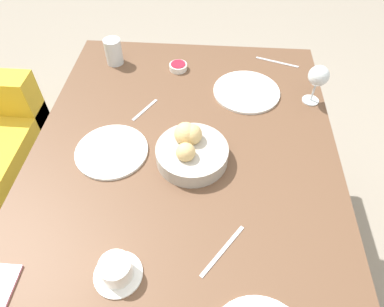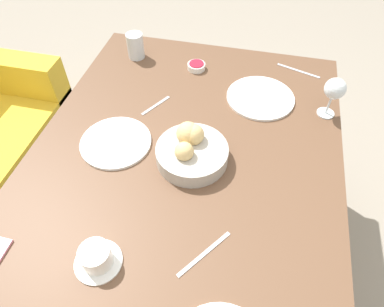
% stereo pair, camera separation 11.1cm
% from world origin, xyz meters
% --- Properties ---
extents(ground_plane, '(10.00, 10.00, 0.00)m').
position_xyz_m(ground_plane, '(0.00, 0.00, 0.00)').
color(ground_plane, gray).
extents(dining_table, '(1.57, 1.04, 0.77)m').
position_xyz_m(dining_table, '(0.00, 0.00, 0.69)').
color(dining_table, brown).
rests_on(dining_table, ground_plane).
extents(bread_basket, '(0.24, 0.24, 0.12)m').
position_xyz_m(bread_basket, '(0.10, -0.03, 0.81)').
color(bread_basket, '#B2ADA3').
rests_on(bread_basket, dining_table).
extents(plate_near_right, '(0.26, 0.26, 0.01)m').
position_xyz_m(plate_near_right, '(0.45, -0.22, 0.78)').
color(plate_near_right, white).
rests_on(plate_near_right, dining_table).
extents(plate_far_center, '(0.24, 0.24, 0.01)m').
position_xyz_m(plate_far_center, '(0.10, 0.24, 0.78)').
color(plate_far_center, white).
rests_on(plate_far_center, dining_table).
extents(water_tumbler, '(0.07, 0.07, 0.11)m').
position_xyz_m(water_tumbler, '(0.62, 0.35, 0.82)').
color(water_tumbler, silver).
rests_on(water_tumbler, dining_table).
extents(wine_glass, '(0.08, 0.08, 0.16)m').
position_xyz_m(wine_glass, '(0.42, -0.47, 0.88)').
color(wine_glass, silver).
rests_on(wine_glass, dining_table).
extents(coffee_cup, '(0.13, 0.13, 0.07)m').
position_xyz_m(coffee_cup, '(-0.31, 0.13, 0.80)').
color(coffee_cup, white).
rests_on(coffee_cup, dining_table).
extents(jam_bowl_berry, '(0.08, 0.08, 0.03)m').
position_xyz_m(jam_bowl_berry, '(0.59, 0.07, 0.78)').
color(jam_bowl_berry, white).
rests_on(jam_bowl_berry, dining_table).
extents(fork_silver, '(0.07, 0.18, 0.00)m').
position_xyz_m(fork_silver, '(0.67, -0.36, 0.77)').
color(fork_silver, '#B7B7BC').
rests_on(fork_silver, dining_table).
extents(knife_silver, '(0.16, 0.12, 0.00)m').
position_xyz_m(knife_silver, '(-0.22, -0.14, 0.77)').
color(knife_silver, '#B7B7BC').
rests_on(knife_silver, dining_table).
extents(spoon_coffee, '(0.13, 0.08, 0.00)m').
position_xyz_m(spoon_coffee, '(0.32, 0.17, 0.77)').
color(spoon_coffee, '#B7B7BC').
rests_on(spoon_coffee, dining_table).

